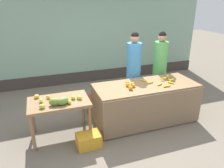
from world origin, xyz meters
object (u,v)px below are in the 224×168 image
object	(u,v)px
vendor_woman_blue_shirt	(134,71)
produce_crate	(89,140)
vendor_woman_green_shirt	(160,68)
produce_sack	(92,103)

from	to	relation	value
vendor_woman_blue_shirt	produce_crate	world-z (taller)	vendor_woman_blue_shirt
vendor_woman_blue_shirt	vendor_woman_green_shirt	size ratio (longest dim) A/B	1.02
vendor_woman_green_shirt	produce_crate	distance (m)	2.66
vendor_woman_green_shirt	produce_crate	bearing A→B (deg)	-149.99
vendor_woman_green_shirt	produce_crate	xyz separation A→B (m)	(-2.20, -1.27, -0.81)
vendor_woman_green_shirt	produce_crate	world-z (taller)	vendor_woman_green_shirt
vendor_woman_blue_shirt	produce_sack	world-z (taller)	vendor_woman_blue_shirt
produce_sack	vendor_woman_blue_shirt	bearing A→B (deg)	-2.49
vendor_woman_blue_shirt	produce_sack	distance (m)	1.27
produce_crate	produce_sack	bearing A→B (deg)	72.91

